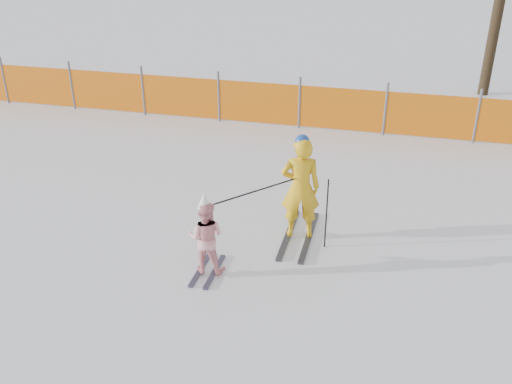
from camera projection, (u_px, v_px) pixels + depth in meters
ground at (248, 266)px, 8.50m from camera, size 120.00×120.00×0.00m
adult at (300, 188)px, 8.87m from camera, size 0.69×1.59×1.77m
child at (206, 237)px, 8.11m from camera, size 0.57×0.89×1.30m
ski_poles at (288, 202)px, 8.51m from camera, size 1.52×1.13×1.18m
safety_fence at (203, 98)px, 14.05m from camera, size 15.32×0.06×1.25m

